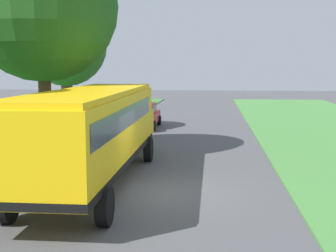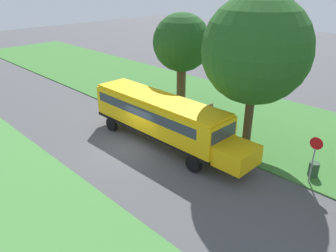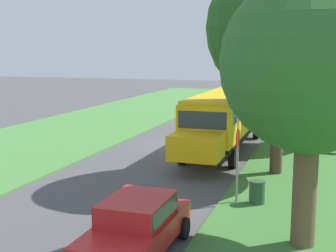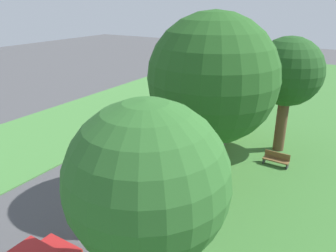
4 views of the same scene
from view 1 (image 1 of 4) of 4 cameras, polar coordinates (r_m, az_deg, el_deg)
ground_plane at (r=14.70m, az=-1.07°, el=-8.16°), size 120.00×120.00×0.00m
school_bus at (r=15.53m, az=-8.99°, el=-0.16°), size 2.85×12.42×3.16m
car_red_nearest at (r=29.56m, az=-3.17°, el=1.44°), size 2.02×4.40×1.56m
oak_tree_roadside_mid at (r=20.89m, az=-15.44°, el=13.90°), size 6.37×6.37×9.61m
oak_tree_far_end at (r=28.53m, az=-12.22°, el=9.62°), size 4.84×4.84×7.56m
stop_sign at (r=24.90m, az=-9.03°, el=2.23°), size 0.08×0.68×2.74m
trash_bin at (r=25.15m, az=-10.60°, el=-0.70°), size 0.56×0.56×0.90m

